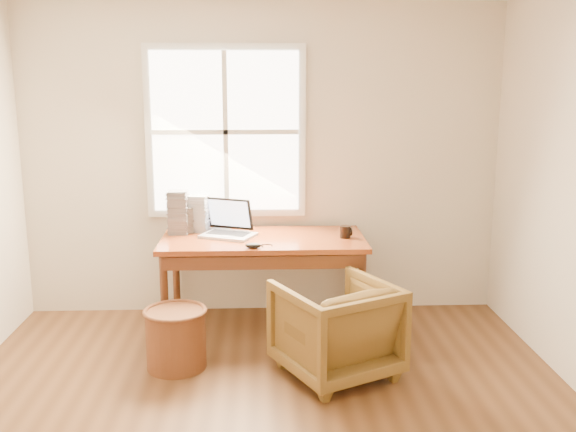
# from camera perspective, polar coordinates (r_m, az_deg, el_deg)

# --- Properties ---
(room_shell) EXTENTS (4.04, 4.54, 2.64)m
(room_shell) POSITION_cam_1_polar(r_m,az_deg,el_deg) (3.35, -2.54, 0.86)
(room_shell) COLOR brown
(room_shell) RESTS_ON ground
(desk) EXTENTS (1.60, 0.80, 0.04)m
(desk) POSITION_cam_1_polar(r_m,az_deg,el_deg) (5.07, -2.23, -2.13)
(desk) COLOR brown
(desk) RESTS_ON room_shell
(armchair) EXTENTS (0.95, 0.96, 0.66)m
(armchair) POSITION_cam_1_polar(r_m,az_deg,el_deg) (4.39, 4.29, -9.95)
(armchair) COLOR brown
(armchair) RESTS_ON room_shell
(wicker_stool) EXTENTS (0.53, 0.53, 0.41)m
(wicker_stool) POSITION_cam_1_polar(r_m,az_deg,el_deg) (4.59, -9.92, -10.74)
(wicker_stool) COLOR brown
(wicker_stool) RESTS_ON room_shell
(laptop) EXTENTS (0.48, 0.49, 0.27)m
(laptop) POSITION_cam_1_polar(r_m,az_deg,el_deg) (5.08, -5.36, -0.37)
(laptop) COLOR silver
(laptop) RESTS_ON desk
(mouse) EXTENTS (0.13, 0.08, 0.04)m
(mouse) POSITION_cam_1_polar(r_m,az_deg,el_deg) (4.74, -3.11, -2.64)
(mouse) COLOR black
(mouse) RESTS_ON desk
(coffee_mug) EXTENTS (0.10, 0.10, 0.09)m
(coffee_mug) POSITION_cam_1_polar(r_m,az_deg,el_deg) (5.06, 5.11, -1.41)
(coffee_mug) COLOR black
(coffee_mug) RESTS_ON desk
(cd_stack_a) EXTENTS (0.18, 0.16, 0.30)m
(cd_stack_a) POSITION_cam_1_polar(r_m,az_deg,el_deg) (5.29, -7.98, 0.24)
(cd_stack_a) COLOR silver
(cd_stack_a) RESTS_ON desk
(cd_stack_b) EXTENTS (0.17, 0.16, 0.21)m
(cd_stack_b) POSITION_cam_1_polar(r_m,az_deg,el_deg) (5.26, -9.27, -0.38)
(cd_stack_b) COLOR #242328
(cd_stack_b) RESTS_ON desk
(cd_stack_c) EXTENTS (0.16, 0.14, 0.35)m
(cd_stack_c) POSITION_cam_1_polar(r_m,az_deg,el_deg) (5.23, -9.78, 0.30)
(cd_stack_c) COLOR #9495A1
(cd_stack_c) RESTS_ON desk
(cd_stack_d) EXTENTS (0.17, 0.16, 0.17)m
(cd_stack_d) POSITION_cam_1_polar(r_m,az_deg,el_deg) (5.40, -5.75, -0.16)
(cd_stack_d) COLOR silver
(cd_stack_d) RESTS_ON desk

